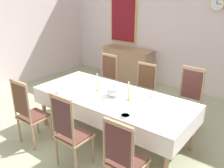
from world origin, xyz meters
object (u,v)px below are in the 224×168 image
object	(u,v)px
dining_table	(112,100)
soup_tureen	(113,90)
chair_south_a	(29,112)
mounted_clock	(217,4)
candlestick_west	(97,84)
bowl_far_left	(125,116)
chair_south_c	(124,158)
bowl_near_left	(153,94)
chair_south_b	(70,131)
spoon_primary	(160,96)
bowl_near_right	(60,91)
chair_north_a	(106,80)
framed_painting	(123,15)
chair_north_c	(188,101)
spoon_secondary	(57,90)
chair_north_b	(143,90)
sideboard	(127,64)
candlestick_east	(129,93)

from	to	relation	value
dining_table	soup_tureen	world-z (taller)	soup_tureen
chair_south_a	mounted_clock	world-z (taller)	mounted_clock
candlestick_west	bowl_far_left	xyz separation A→B (m)	(0.91, -0.46, -0.11)
chair_south_c	candlestick_west	world-z (taller)	chair_south_c
chair_south_a	bowl_near_left	xyz separation A→B (m)	(1.46, 1.40, 0.23)
chair_south_b	spoon_primary	bearing A→B (deg)	66.07
bowl_near_left	bowl_near_right	world-z (taller)	bowl_near_left
chair_north_a	mounted_clock	distance (m)	2.90
candlestick_west	bowl_near_right	bearing A→B (deg)	-136.89
framed_painting	chair_north_c	bearing A→B (deg)	-34.15
soup_tureen	candlestick_west	xyz separation A→B (m)	(-0.35, 0.00, 0.03)
soup_tureen	bowl_near_left	world-z (taller)	soup_tureen
dining_table	bowl_near_left	xyz separation A→B (m)	(0.53, 0.42, 0.10)
candlestick_west	bowl_far_left	world-z (taller)	candlestick_west
soup_tureen	bowl_far_left	world-z (taller)	soup_tureen
chair_south_b	bowl_near_left	distance (m)	1.50
chair_south_c	spoon_primary	world-z (taller)	chair_south_c
chair_north_a	soup_tureen	distance (m)	1.40
chair_south_a	soup_tureen	distance (m)	1.40
dining_table	candlestick_west	xyz separation A→B (m)	(-0.32, -0.00, 0.20)
bowl_far_left	spoon_secondary	world-z (taller)	bowl_far_left
chair_north_c	dining_table	bearing A→B (deg)	46.60
dining_table	chair_north_c	size ratio (longest dim) A/B	2.30
chair_north_a	chair_north_c	world-z (taller)	chair_north_c
candlestick_west	spoon_secondary	world-z (taller)	candlestick_west
spoon_secondary	chair_north_b	bearing A→B (deg)	41.99
chair_north_a	mounted_clock	world-z (taller)	mounted_clock
chair_north_a	chair_south_b	bearing A→B (deg)	115.83
chair_north_b	bowl_near_left	size ratio (longest dim) A/B	5.89
candlestick_west	bowl_near_left	bearing A→B (deg)	26.08
chair_south_a	chair_north_b	size ratio (longest dim) A/B	1.06
dining_table	chair_north_b	xyz separation A→B (m)	(0.01, 0.98, -0.15)
sideboard	candlestick_west	bearing A→B (deg)	113.46
dining_table	mounted_clock	distance (m)	3.22
sideboard	framed_painting	world-z (taller)	framed_painting
chair_south_b	chair_north_c	xyz separation A→B (m)	(0.91, 1.96, 0.01)
chair_south_a	framed_painting	size ratio (longest dim) A/B	0.76
chair_north_c	candlestick_east	world-z (taller)	chair_north_c
chair_south_b	soup_tureen	world-z (taller)	chair_south_b
chair_north_c	framed_painting	world-z (taller)	framed_painting
bowl_near_right	bowl_far_left	distance (m)	1.37
mounted_clock	candlestick_west	bearing A→B (deg)	-109.77
chair_north_a	chair_south_b	size ratio (longest dim) A/B	0.96
candlestick_east	chair_north_b	bearing A→B (deg)	107.56
chair_south_b	chair_south_c	distance (m)	0.91
bowl_near_left	candlestick_west	bearing A→B (deg)	-153.92
chair_south_c	chair_north_c	xyz separation A→B (m)	(-0.00, 1.96, 0.02)
candlestick_east	bowl_near_right	bearing A→B (deg)	-158.60
chair_south_b	bowl_near_right	xyz separation A→B (m)	(-0.80, 0.55, 0.22)
chair_south_a	sideboard	world-z (taller)	chair_south_a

